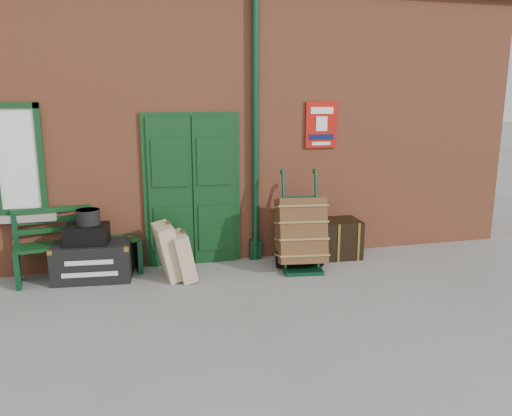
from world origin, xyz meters
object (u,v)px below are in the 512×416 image
object	(u,v)px
bench	(78,240)
houdini_trunk	(93,261)
porter_trolley	(301,232)
dark_trunk	(333,239)

from	to	relation	value
bench	houdini_trunk	bearing A→B (deg)	-56.99
porter_trolley	bench	bearing A→B (deg)	178.99
dark_trunk	houdini_trunk	bearing A→B (deg)	-175.53
bench	houdini_trunk	xyz separation A→B (m)	(0.19, -0.21, -0.25)
bench	porter_trolley	world-z (taller)	porter_trolley
houdini_trunk	dark_trunk	world-z (taller)	dark_trunk
houdini_trunk	porter_trolley	bearing A→B (deg)	0.11
houdini_trunk	porter_trolley	size ratio (longest dim) A/B	0.73
bench	dark_trunk	bearing A→B (deg)	-10.51
porter_trolley	dark_trunk	world-z (taller)	porter_trolley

